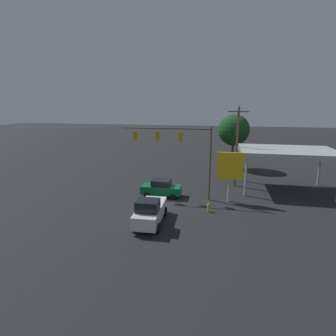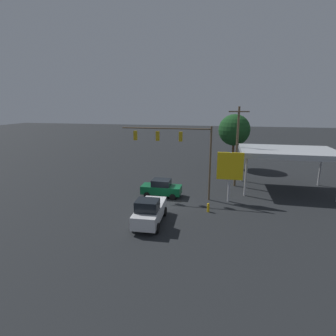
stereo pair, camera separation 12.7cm
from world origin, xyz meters
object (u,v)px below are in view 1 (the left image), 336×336
Objects in this scene: utility_pole at (237,145)px; pickup_parked at (150,211)px; price_sign at (230,168)px; traffic_signal_assembly at (177,144)px; sedan_waiting at (161,188)px; street_tree at (234,130)px; fire_hydrant at (208,207)px.

utility_pole is 15.16m from pickup_parked.
utility_pole is at bearing -98.52° from price_sign.
traffic_signal_assembly reaches higher than price_sign.
traffic_signal_assembly is 2.18× the size of sedan_waiting.
utility_pole is at bearing 146.49° from pickup_parked.
price_sign is 7.80m from sedan_waiting.
pickup_parked is 23.95m from street_tree.
price_sign is 5.98× the size of fire_hydrant.
fire_hydrant is (-4.80, -3.56, -0.67)m from pickup_parked.
price_sign is at bearing -120.61° from fire_hydrant.
utility_pole reaches higher than price_sign.
street_tree is (-7.54, -22.18, 4.97)m from pickup_parked.
street_tree reaches higher than pickup_parked.
utility_pole is 1.86× the size of price_sign.
pickup_parked is at bearing 45.39° from price_sign.
pickup_parked is at bearing 80.04° from traffic_signal_assembly.
street_tree is at bearing -93.06° from price_sign.
street_tree is at bearing -112.45° from traffic_signal_assembly.
traffic_signal_assembly is 1.83× the size of price_sign.
utility_pole is at bearing -107.25° from fire_hydrant.
pickup_parked is at bearing 71.23° from street_tree.
utility_pole reaches higher than fire_hydrant.
utility_pole reaches higher than pickup_parked.
sedan_waiting reaches higher than fire_hydrant.
traffic_signal_assembly reaches higher than sedan_waiting.
traffic_signal_assembly is 5.29m from sedan_waiting.
traffic_signal_assembly is 8.55m from utility_pole.
fire_hydrant is (2.77, 8.93, -4.73)m from utility_pole.
fire_hydrant is (-3.60, 3.28, -5.49)m from traffic_signal_assembly.
traffic_signal_assembly is at bearing 67.55° from street_tree.
sedan_waiting is at bearing 61.95° from street_tree.
utility_pole reaches higher than traffic_signal_assembly.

